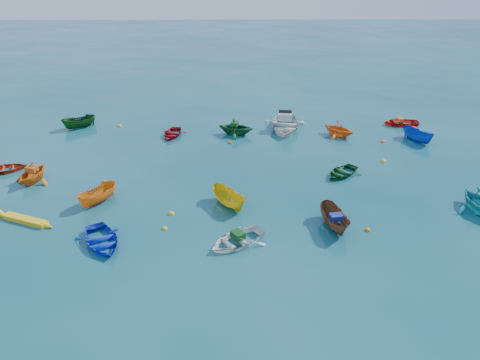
{
  "coord_description": "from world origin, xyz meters",
  "views": [
    {
      "loc": [
        -0.31,
        -22.48,
        14.38
      ],
      "look_at": [
        0.0,
        5.0,
        0.4
      ],
      "focal_mm": 35.0,
      "sensor_mm": 36.0,
      "label": 1
    }
  ],
  "objects_px": {
    "dinghy_white_near": "(237,243)",
    "motorboat_white": "(284,129)",
    "kayak_yellow": "(26,222)",
    "dinghy_blue_sw": "(102,244)"
  },
  "relations": [
    {
      "from": "dinghy_blue_sw",
      "to": "motorboat_white",
      "type": "xyz_separation_m",
      "value": [
        11.41,
        17.08,
        0.0
      ]
    },
    {
      "from": "kayak_yellow",
      "to": "motorboat_white",
      "type": "xyz_separation_m",
      "value": [
        16.36,
        14.8,
        0.0
      ]
    },
    {
      "from": "dinghy_white_near",
      "to": "kayak_yellow",
      "type": "bearing_deg",
      "value": -137.54
    },
    {
      "from": "dinghy_blue_sw",
      "to": "dinghy_white_near",
      "type": "bearing_deg",
      "value": -28.53
    },
    {
      "from": "motorboat_white",
      "to": "dinghy_blue_sw",
      "type": "bearing_deg",
      "value": -117.33
    },
    {
      "from": "kayak_yellow",
      "to": "motorboat_white",
      "type": "height_order",
      "value": "motorboat_white"
    },
    {
      "from": "motorboat_white",
      "to": "dinghy_white_near",
      "type": "bearing_deg",
      "value": -97.46
    },
    {
      "from": "dinghy_white_near",
      "to": "dinghy_blue_sw",
      "type": "bearing_deg",
      "value": -126.93
    },
    {
      "from": "dinghy_blue_sw",
      "to": "kayak_yellow",
      "type": "bearing_deg",
      "value": 126.8
    },
    {
      "from": "dinghy_white_near",
      "to": "motorboat_white",
      "type": "height_order",
      "value": "motorboat_white"
    }
  ]
}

